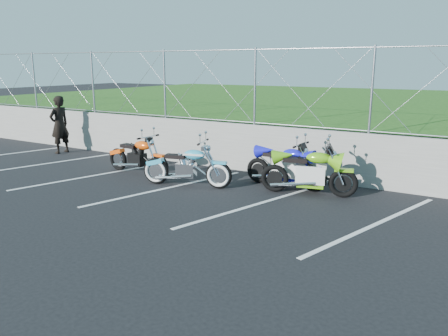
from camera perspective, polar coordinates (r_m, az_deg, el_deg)
The scene contains 10 objects.
ground at distance 9.78m, azimuth -10.77°, elevation -3.94°, with size 90.00×90.00×0.00m, color black.
retaining_wall at distance 12.38m, azimuth -0.21°, elevation 3.05°, with size 30.00×0.22×1.30m, color slate.
grass_field at distance 21.51m, azimuth 13.64°, elevation 7.09°, with size 30.00×20.00×1.30m, color #224E14.
chain_link_fence at distance 12.20m, azimuth -0.21°, elevation 10.70°, with size 28.00×0.03×2.00m.
parking_lines at distance 9.85m, azimuth -1.64°, elevation -3.56°, with size 18.29×4.31×0.01m.
cruiser_turquoise at distance 10.50m, azimuth -4.75°, elevation -0.01°, with size 2.20×0.80×1.12m.
naked_orange at distance 11.84m, azimuth -11.11°, elevation 1.34°, with size 2.14×0.72×1.06m.
sportbike_green at distance 9.96m, azimuth 11.15°, elevation -0.75°, with size 2.14×0.78×1.13m.
sportbike_blue at distance 10.49m, azimuth 8.12°, elevation -0.01°, with size 2.10×0.75×1.08m.
person_standing at distance 15.37m, azimuth -20.69°, elevation 5.31°, with size 0.69×0.45×1.88m, color black.
Camera 1 is at (6.23, -6.97, 2.87)m, focal length 35.00 mm.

